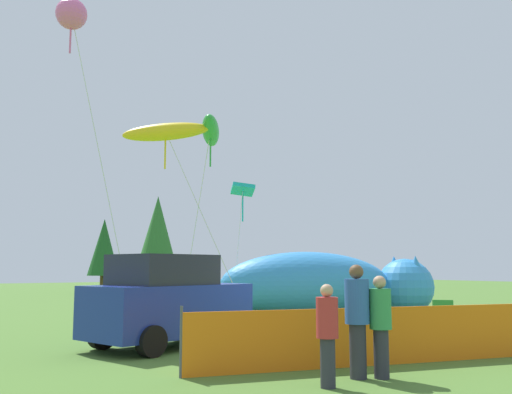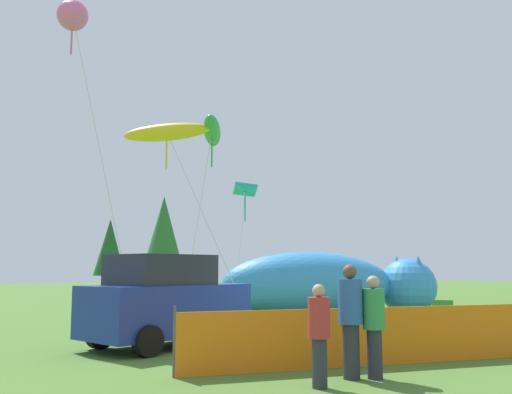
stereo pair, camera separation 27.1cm
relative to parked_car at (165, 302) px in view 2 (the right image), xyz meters
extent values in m
plane|color=#4C752D|center=(2.69, -1.55, -1.04)|extent=(120.00, 120.00, 0.00)
cube|color=navy|center=(0.04, 0.01, -0.18)|extent=(4.16, 2.76, 1.15)
cube|color=#1E232D|center=(-0.14, -0.04, 0.74)|extent=(2.47, 2.16, 0.69)
cylinder|color=black|center=(0.95, 1.18, -0.71)|extent=(0.70, 0.42, 0.65)
cylinder|color=black|center=(1.42, -0.52, -0.71)|extent=(0.70, 0.42, 0.65)
cylinder|color=black|center=(-1.34, 0.54, -0.71)|extent=(0.70, 0.42, 0.65)
cylinder|color=black|center=(-0.86, -1.16, -0.71)|extent=(0.70, 0.42, 0.65)
cube|color=#267F33|center=(7.06, -2.10, -0.56)|extent=(0.78, 0.78, 0.03)
cube|color=#267F33|center=(6.85, -2.26, -0.31)|extent=(0.34, 0.44, 0.50)
cylinder|color=#A5A5AD|center=(7.11, -1.76, -0.80)|extent=(0.02, 0.02, 0.47)
cylinder|color=#A5A5AD|center=(7.39, -2.14, -0.80)|extent=(0.02, 0.02, 0.47)
cylinder|color=#A5A5AD|center=(6.73, -2.05, -0.80)|extent=(0.02, 0.02, 0.47)
cylinder|color=#A5A5AD|center=(7.02, -2.43, -0.80)|extent=(0.02, 0.02, 0.47)
ellipsoid|color=#338CD8|center=(7.52, 4.38, 0.16)|extent=(6.89, 4.49, 2.40)
ellipsoid|color=white|center=(7.52, 4.38, -0.38)|extent=(4.50, 3.12, 1.08)
sphere|color=#338CD8|center=(11.23, 3.01, 0.04)|extent=(2.16, 2.16, 2.16)
cone|color=#338CD8|center=(11.23, 3.55, 0.91)|extent=(0.60, 0.60, 0.65)
cone|color=#338CD8|center=(11.23, 2.47, 0.91)|extent=(0.60, 0.60, 0.65)
cube|color=orange|center=(2.48, -4.40, -0.50)|extent=(7.59, 1.92, 1.07)
cylinder|color=#4C4C51|center=(-1.31, -3.46, -0.45)|extent=(0.05, 0.05, 1.18)
cylinder|color=#2D2D38|center=(0.23, -5.40, -0.66)|extent=(0.23, 0.23, 0.75)
cylinder|color=#B72D2D|center=(0.23, -5.40, 0.02)|extent=(0.34, 0.34, 0.62)
sphere|color=tan|center=(0.23, -5.40, 0.43)|extent=(0.20, 0.20, 0.20)
cylinder|color=#2D2D38|center=(1.46, -5.32, -0.64)|extent=(0.25, 0.25, 0.80)
cylinder|color=#338C4C|center=(1.46, -5.32, 0.10)|extent=(0.37, 0.37, 0.67)
sphere|color=tan|center=(1.46, -5.32, 0.54)|extent=(0.22, 0.22, 0.22)
cylinder|color=#2D2D38|center=(1.13, -5.12, -0.59)|extent=(0.28, 0.28, 0.89)
cylinder|color=#2D59A5|center=(1.13, -5.12, 0.22)|extent=(0.41, 0.41, 0.74)
sphere|color=brown|center=(1.13, -5.12, 0.72)|extent=(0.24, 0.24, 0.24)
cylinder|color=silver|center=(3.50, 4.65, 2.20)|extent=(2.39, 1.81, 6.49)
ellipsoid|color=yellow|center=(2.32, 5.54, 5.44)|extent=(2.93, 2.32, 0.99)
cylinder|color=yellow|center=(2.32, 5.54, 4.74)|extent=(0.06, 0.06, 1.20)
cylinder|color=silver|center=(0.27, 5.83, 3.89)|extent=(2.69, 0.87, 9.87)
sphere|color=pink|center=(-1.06, 5.41, 8.82)|extent=(0.99, 0.99, 0.99)
cylinder|color=pink|center=(-1.06, 5.41, 8.12)|extent=(0.06, 0.06, 1.20)
cylinder|color=silver|center=(3.75, 5.99, 2.31)|extent=(0.47, 1.36, 6.69)
ellipsoid|color=green|center=(3.97, 5.32, 5.65)|extent=(2.00, 2.66, 1.02)
cylinder|color=green|center=(3.97, 5.32, 4.95)|extent=(0.06, 0.06, 1.20)
cylinder|color=silver|center=(5.86, 6.52, 1.44)|extent=(1.20, 1.20, 4.97)
cube|color=#19B2B2|center=(6.44, 7.11, 3.92)|extent=(1.19, 1.21, 0.51)
cylinder|color=#19B2B2|center=(6.44, 7.11, 3.22)|extent=(0.06, 0.06, 1.20)
cylinder|color=brown|center=(7.49, 27.46, -0.41)|extent=(0.40, 0.40, 1.25)
cone|color=#1E5623|center=(7.49, 27.46, 2.22)|extent=(2.21, 2.21, 4.01)
cylinder|color=brown|center=(13.32, 31.55, -0.12)|extent=(0.59, 0.59, 1.84)
cone|color=#2D6B2D|center=(13.32, 31.55, 3.74)|extent=(3.23, 3.23, 5.88)
camera|label=1|loc=(-5.59, -12.31, 0.79)|focal=40.00mm
camera|label=2|loc=(-5.36, -12.46, 0.79)|focal=40.00mm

